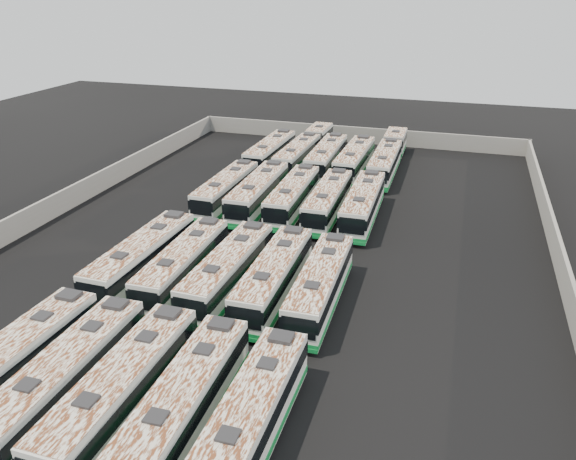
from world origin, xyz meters
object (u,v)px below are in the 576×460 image
(bus_midback_far_right, at_px, (363,204))
(bus_back_center, at_px, (326,158))
(bus_back_far_right, at_px, (388,156))
(bus_midback_left, at_px, (258,193))
(bus_front_left, at_px, (67,376))
(bus_midback_right, at_px, (328,201))
(bus_back_far_left, at_px, (270,153))
(bus_midfront_left, at_px, (183,265))
(bus_midfront_right, at_px, (274,277))
(bus_midback_center, at_px, (293,196))
(bus_front_far_left, at_px, (13,363))
(bus_midfront_center, at_px, (228,271))
(bus_front_right, at_px, (184,404))
(bus_back_left, at_px, (305,149))
(bus_midfront_far_left, at_px, (142,258))
(bus_front_far_right, at_px, (250,420))
(bus_back_right, at_px, (354,160))
(bus_front_center, at_px, (122,390))
(bus_midfront_far_right, at_px, (320,286))
(bus_midback_far_left, at_px, (226,190))

(bus_midback_far_right, distance_m, bus_back_center, 15.04)
(bus_back_center, height_order, bus_back_far_right, bus_back_center)
(bus_midback_left, bearing_deg, bus_back_far_right, 57.06)
(bus_front_left, relative_size, bus_midback_right, 1.02)
(bus_back_far_left, bearing_deg, bus_back_center, 0.17)
(bus_midfront_left, bearing_deg, bus_midback_right, 64.74)
(bus_midfront_right, height_order, bus_midback_center, bus_midfront_right)
(bus_back_far_left, bearing_deg, bus_front_left, -84.58)
(bus_midback_left, bearing_deg, bus_front_far_left, -98.02)
(bus_midfront_center, bearing_deg, bus_front_right, -74.86)
(bus_midfront_left, distance_m, bus_back_left, 32.29)
(bus_back_center, bearing_deg, bus_midfront_far_left, -104.39)
(bus_front_far_right, relative_size, bus_midback_center, 0.99)
(bus_front_far_right, relative_size, bus_midfront_right, 0.98)
(bus_front_far_right, relative_size, bus_midfront_center, 0.98)
(bus_midback_far_right, relative_size, bus_back_right, 1.00)
(bus_front_left, xyz_separation_m, bus_midback_right, (7.02, 29.15, -0.03))
(bus_front_center, height_order, bus_midfront_far_left, bus_midfront_far_left)
(bus_midfront_left, bearing_deg, bus_front_far_right, -53.61)
(bus_midfront_left, xyz_separation_m, bus_midfront_right, (6.98, 0.11, 0.04))
(bus_front_center, distance_m, bus_front_far_right, 6.96)
(bus_front_left, xyz_separation_m, bus_back_left, (0.10, 45.62, -0.04))
(bus_midfront_left, distance_m, bus_midback_center, 16.34)
(bus_midback_left, height_order, bus_back_center, bus_midback_left)
(bus_midfront_far_right, xyz_separation_m, bus_midback_right, (-3.33, 15.81, 0.00))
(bus_midback_far_right, height_order, bus_back_center, bus_back_center)
(bus_front_far_left, bearing_deg, bus_midfront_right, 53.52)
(bus_midback_far_left, bearing_deg, bus_back_far_right, 50.77)
(bus_midback_far_right, bearing_deg, bus_front_center, -104.77)
(bus_midback_right, xyz_separation_m, bus_midback_far_right, (3.35, -0.01, 0.05))
(bus_front_right, relative_size, bus_back_right, 0.98)
(bus_midback_far_left, distance_m, bus_midback_center, 6.86)
(bus_midback_right, bearing_deg, bus_midfront_center, -103.48)
(bus_midfront_far_left, distance_m, bus_midfront_far_right, 13.72)
(bus_midback_center, bearing_deg, bus_midfront_far_left, -114.54)
(bus_midback_center, distance_m, bus_back_left, 16.69)
(bus_midfront_center, xyz_separation_m, bus_midback_far_right, (6.84, 15.77, 0.02))
(bus_front_center, relative_size, bus_back_far_right, 0.66)
(bus_front_left, height_order, bus_midback_far_left, bus_front_left)
(bus_midfront_left, relative_size, bus_back_center, 0.96)
(bus_midfront_far_right, xyz_separation_m, bus_midback_far_right, (0.02, 15.80, 0.05))
(bus_midfront_center, relative_size, bus_back_far_left, 0.99)
(bus_midfront_right, relative_size, bus_midback_center, 1.01)
(bus_front_left, distance_m, bus_midback_right, 29.98)
(bus_midback_left, bearing_deg, bus_midfront_left, -91.33)
(bus_midfront_center, bearing_deg, bus_midback_far_right, 67.68)
(bus_midback_far_left, bearing_deg, bus_midfront_right, -56.36)
(bus_midfront_right, bearing_deg, bus_front_right, -91.35)
(bus_front_far_left, xyz_separation_m, bus_back_center, (7.03, 42.51, 0.04))
(bus_midback_far_right, xyz_separation_m, bus_back_far_left, (-13.76, 13.50, 0.00))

